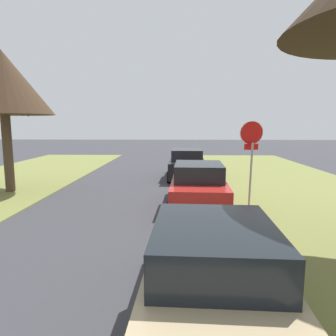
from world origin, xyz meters
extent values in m
cylinder|color=#9EA0A5|center=(4.10, 12.10, 1.17)|extent=(0.07, 0.25, 2.25)
cylinder|color=white|center=(4.10, 12.21, 2.61)|extent=(0.81, 0.16, 0.80)
cylinder|color=red|center=(4.10, 12.21, 2.61)|extent=(0.77, 0.16, 0.76)
cube|color=red|center=(4.10, 12.17, 2.14)|extent=(0.48, 0.09, 0.20)
cylinder|color=#4F3C2B|center=(-5.55, 14.38, 1.68)|extent=(0.38, 0.38, 3.25)
cone|color=#3F2D1E|center=(-5.55, 14.38, 4.61)|extent=(3.96, 3.96, 2.62)
cylinder|color=#4F3C2B|center=(-4.93, 14.23, 3.85)|extent=(0.49, 1.39, 1.23)
cylinder|color=#4F3C2B|center=(-5.18, 13.98, 3.79)|extent=(1.01, 0.95, 1.11)
cube|color=tan|center=(2.11, 6.02, 0.59)|extent=(1.99, 4.47, 0.85)
cube|color=black|center=(2.10, 5.81, 1.29)|extent=(1.68, 2.08, 0.56)
cylinder|color=black|center=(1.31, 7.71, 0.30)|extent=(0.22, 0.61, 0.60)
cylinder|color=black|center=(3.04, 7.64, 0.30)|extent=(0.22, 0.61, 0.60)
cube|color=red|center=(2.35, 12.35, 0.59)|extent=(1.99, 4.47, 0.85)
cube|color=black|center=(2.34, 12.13, 1.29)|extent=(1.68, 2.08, 0.56)
cylinder|color=black|center=(1.54, 14.03, 0.30)|extent=(0.22, 0.61, 0.60)
cylinder|color=black|center=(3.28, 13.96, 0.30)|extent=(0.22, 0.61, 0.60)
cylinder|color=black|center=(1.41, 10.73, 0.30)|extent=(0.22, 0.61, 0.60)
cylinder|color=black|center=(3.15, 10.67, 0.30)|extent=(0.22, 0.61, 0.60)
cube|color=black|center=(2.15, 18.29, 0.59)|extent=(1.99, 4.47, 0.85)
cube|color=black|center=(2.14, 18.07, 1.29)|extent=(1.68, 2.08, 0.56)
cylinder|color=black|center=(1.34, 19.97, 0.30)|extent=(0.22, 0.61, 0.60)
cylinder|color=black|center=(3.08, 19.91, 0.30)|extent=(0.22, 0.61, 0.60)
cylinder|color=black|center=(1.21, 16.68, 0.30)|extent=(0.22, 0.61, 0.60)
cylinder|color=black|center=(2.95, 16.61, 0.30)|extent=(0.22, 0.61, 0.60)
camera|label=1|loc=(1.60, 1.95, 2.89)|focal=32.14mm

